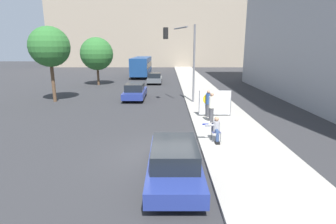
{
  "coord_description": "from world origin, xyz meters",
  "views": [
    {
      "loc": [
        0.13,
        -10.48,
        4.53
      ],
      "look_at": [
        0.14,
        3.34,
        1.13
      ],
      "focal_mm": 28.0,
      "sensor_mm": 36.0,
      "label": 1
    }
  ],
  "objects": [
    {
      "name": "car_on_road_nearest",
      "position": [
        -2.84,
        12.82,
        0.72
      ],
      "size": [
        1.79,
        4.59,
        1.43
      ],
      "color": "navy",
      "rests_on": "ground_plane"
    },
    {
      "name": "protest_banner",
      "position": [
        3.18,
        6.26,
        1.04
      ],
      "size": [
        2.1,
        0.06,
        1.69
      ],
      "color": "slate",
      "rests_on": "sidewalk_curb"
    },
    {
      "name": "street_tree_midblock",
      "position": [
        -8.54,
        22.06,
        3.79
      ],
      "size": [
        3.94,
        3.94,
        5.77
      ],
      "color": "brown",
      "rests_on": "ground_plane"
    },
    {
      "name": "city_bus_on_road",
      "position": [
        -4.11,
        32.03,
        1.75
      ],
      "size": [
        2.54,
        10.62,
        3.02
      ],
      "color": "navy",
      "rests_on": "ground_plane"
    },
    {
      "name": "sidewalk_curb",
      "position": [
        3.59,
        15.0,
        0.07
      ],
      "size": [
        3.91,
        90.0,
        0.14
      ],
      "primitive_type": "cube",
      "color": "#A8A399",
      "rests_on": "ground_plane"
    },
    {
      "name": "traffic_light_pole",
      "position": [
        1.41,
        10.63,
        4.24
      ],
      "size": [
        2.55,
        2.31,
        6.16
      ],
      "color": "slate",
      "rests_on": "sidewalk_curb"
    },
    {
      "name": "street_tree_near_curb",
      "position": [
        -9.64,
        11.71,
        4.59
      ],
      "size": [
        3.3,
        3.3,
        6.26
      ],
      "color": "brown",
      "rests_on": "ground_plane"
    },
    {
      "name": "car_on_road_midblock",
      "position": [
        -1.6,
        23.51,
        0.69
      ],
      "size": [
        1.79,
        4.21,
        1.38
      ],
      "color": "#565B60",
      "rests_on": "ground_plane"
    },
    {
      "name": "seated_protester",
      "position": [
        2.43,
        1.47,
        0.78
      ],
      "size": [
        0.93,
        0.77,
        1.2
      ],
      "rotation": [
        0.0,
        0.0,
        -0.12
      ],
      "color": "#474C56",
      "rests_on": "sidewalk_curb"
    },
    {
      "name": "pedestrian_behind",
      "position": [
        2.74,
        6.13,
        1.03
      ],
      "size": [
        0.34,
        0.34,
        1.74
      ],
      "rotation": [
        0.0,
        0.0,
        2.74
      ],
      "color": "#424247",
      "rests_on": "sidewalk_curb"
    },
    {
      "name": "ground_plane",
      "position": [
        0.0,
        0.0,
        0.0
      ],
      "size": [
        160.0,
        160.0,
        0.0
      ],
      "primitive_type": "plane",
      "color": "#303033"
    },
    {
      "name": "building_backdrop_far",
      "position": [
        -2.0,
        58.14,
        12.75
      ],
      "size": [
        52.0,
        12.0,
        25.51
      ],
      "color": "gray",
      "rests_on": "ground_plane"
    },
    {
      "name": "parked_car_curbside",
      "position": [
        0.35,
        -1.98,
        0.69
      ],
      "size": [
        1.79,
        4.79,
        1.36
      ],
      "color": "navy",
      "rests_on": "ground_plane"
    },
    {
      "name": "jogger_on_sidewalk",
      "position": [
        2.74,
        4.81,
        1.07
      ],
      "size": [
        0.34,
        0.34,
        1.81
      ],
      "rotation": [
        0.0,
        0.0,
        3.05
      ],
      "color": "#424247",
      "rests_on": "sidewalk_curb"
    }
  ]
}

